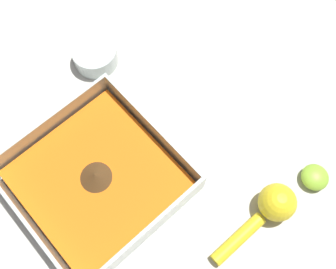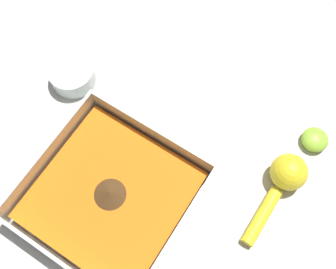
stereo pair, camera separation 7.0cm
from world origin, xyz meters
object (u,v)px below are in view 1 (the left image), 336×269
at_px(square_dish, 98,180).
at_px(spice_bowl, 95,56).
at_px(lemon_half, 315,177).
at_px(lemon_squeezer, 271,208).

distance_m(square_dish, spice_bowl, 0.26).
relative_size(square_dish, lemon_half, 5.39).
height_order(spice_bowl, lemon_half, spice_bowl).
relative_size(square_dish, spice_bowl, 2.97).
bearing_deg(lemon_half, lemon_squeezer, 81.68).
distance_m(spice_bowl, lemon_squeezer, 0.44).
height_order(square_dish, spice_bowl, square_dish).
bearing_deg(lemon_squeezer, square_dish, 129.14).
bearing_deg(lemon_half, square_dish, 48.96).
bearing_deg(spice_bowl, lemon_half, -163.67).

